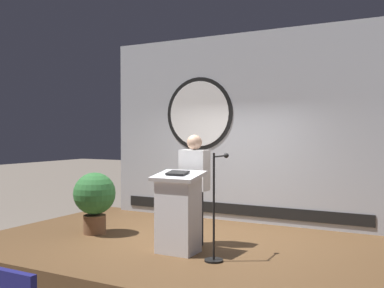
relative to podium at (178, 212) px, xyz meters
The scene contains 7 objects.
ground_plane 1.01m from the podium, 100.16° to the left, with size 40.00×40.00×0.00m, color #6B6056.
stage_platform 0.89m from the podium, 100.16° to the left, with size 6.40×4.00×0.30m, color brown.
banner_display 2.67m from the podium, 92.93° to the left, with size 5.27×0.12×3.45m.
podium is the anchor object (origin of this frame).
speaker_person 0.55m from the podium, 90.23° to the left, with size 0.40×0.26×1.60m.
microphone_stand 0.61m from the podium, ahead, with size 0.24×0.54×1.37m.
potted_plant 1.79m from the podium, 168.54° to the left, with size 0.68×0.68×0.99m.
Camera 1 is at (3.04, -5.71, 1.92)m, focal length 41.20 mm.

